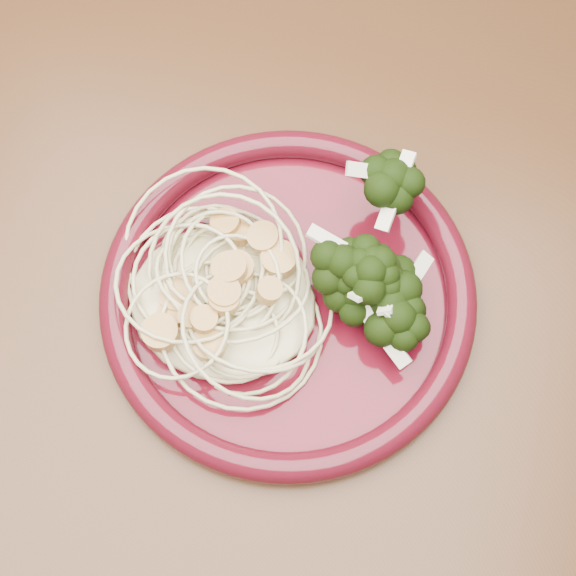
# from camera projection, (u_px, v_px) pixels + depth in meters

# --- Properties ---
(dining_table) EXTENTS (1.20, 0.80, 0.75)m
(dining_table) POSITION_uv_depth(u_px,v_px,m) (386.00, 470.00, 0.60)
(dining_table) COLOR #472814
(dining_table) RESTS_ON ground
(dinner_plate) EXTENTS (0.34, 0.34, 0.02)m
(dinner_plate) POSITION_uv_depth(u_px,v_px,m) (288.00, 294.00, 0.54)
(dinner_plate) COLOR #4B0914
(dinner_plate) RESTS_ON dining_table
(spaghetti_pile) EXTENTS (0.16, 0.15, 0.03)m
(spaghetti_pile) POSITION_uv_depth(u_px,v_px,m) (222.00, 297.00, 0.53)
(spaghetti_pile) COLOR #C8C08D
(spaghetti_pile) RESTS_ON dinner_plate
(scallop_cluster) EXTENTS (0.15, 0.15, 0.04)m
(scallop_cluster) POSITION_uv_depth(u_px,v_px,m) (218.00, 278.00, 0.50)
(scallop_cluster) COLOR tan
(scallop_cluster) RESTS_ON spaghetti_pile
(broccoli_pile) EXTENTS (0.13, 0.16, 0.05)m
(broccoli_pile) POSITION_uv_depth(u_px,v_px,m) (369.00, 271.00, 0.52)
(broccoli_pile) COLOR black
(broccoli_pile) RESTS_ON dinner_plate
(onion_garnish) EXTENTS (0.09, 0.10, 0.05)m
(onion_garnish) POSITION_uv_depth(u_px,v_px,m) (374.00, 252.00, 0.50)
(onion_garnish) COLOR beige
(onion_garnish) RESTS_ON broccoli_pile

